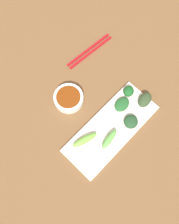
# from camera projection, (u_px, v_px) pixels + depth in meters

# --- Properties ---
(tabletop) EXTENTS (2.10, 2.10, 0.02)m
(tabletop) POSITION_uv_depth(u_px,v_px,m) (91.00, 122.00, 0.98)
(tabletop) COLOR brown
(tabletop) RESTS_ON ground
(sauce_bowl) EXTENTS (0.12, 0.12, 0.04)m
(sauce_bowl) POSITION_uv_depth(u_px,v_px,m) (69.00, 98.00, 0.97)
(sauce_bowl) COLOR white
(sauce_bowl) RESTS_ON tabletop
(serving_plate) EXTENTS (0.16, 0.39, 0.01)m
(serving_plate) POSITION_uv_depth(u_px,v_px,m) (111.00, 129.00, 0.95)
(serving_plate) COLOR silver
(serving_plate) RESTS_ON tabletop
(broccoli_leafy_0) EXTENTS (0.07, 0.07, 0.03)m
(broccoli_leafy_0) POSITION_uv_depth(u_px,v_px,m) (131.00, 122.00, 0.94)
(broccoli_leafy_0) COLOR #214526
(broccoli_leafy_0) RESTS_ON serving_plate
(broccoli_stalk_1) EXTENTS (0.04, 0.09, 0.03)m
(broccoli_stalk_1) POSITION_uv_depth(u_px,v_px,m) (109.00, 139.00, 0.92)
(broccoli_stalk_1) COLOR #62B24E
(broccoli_stalk_1) RESTS_ON serving_plate
(broccoli_leafy_2) EXTENTS (0.05, 0.06, 0.03)m
(broccoli_leafy_2) POSITION_uv_depth(u_px,v_px,m) (129.00, 91.00, 0.98)
(broccoli_leafy_2) COLOR #195621
(broccoli_leafy_2) RESTS_ON serving_plate
(broccoli_leafy_3) EXTENTS (0.06, 0.07, 0.03)m
(broccoli_leafy_3) POSITION_uv_depth(u_px,v_px,m) (145.00, 100.00, 0.97)
(broccoli_leafy_3) COLOR #304527
(broccoli_leafy_3) RESTS_ON serving_plate
(broccoli_stalk_4) EXTENTS (0.05, 0.10, 0.02)m
(broccoli_stalk_4) POSITION_uv_depth(u_px,v_px,m) (85.00, 140.00, 0.92)
(broccoli_stalk_4) COLOR #6EBA3F
(broccoli_stalk_4) RESTS_ON serving_plate
(broccoli_leafy_5) EXTENTS (0.05, 0.07, 0.02)m
(broccoli_leafy_5) POSITION_uv_depth(u_px,v_px,m) (122.00, 104.00, 0.96)
(broccoli_leafy_5) COLOR #215A28
(broccoli_leafy_5) RESTS_ON serving_plate
(chopsticks) EXTENTS (0.04, 0.23, 0.01)m
(chopsticks) POSITION_uv_depth(u_px,v_px,m) (90.00, 51.00, 1.06)
(chopsticks) COLOR #B4121A
(chopsticks) RESTS_ON tabletop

